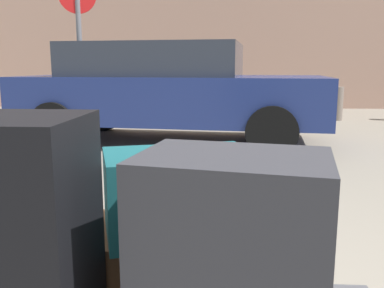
# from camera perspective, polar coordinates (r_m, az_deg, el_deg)

# --- Properties ---
(duffel_bag_brown_front_right) EXTENTS (0.68, 0.35, 0.30)m
(duffel_bag_brown_front_right) POSITION_cam_1_polar(r_m,az_deg,el_deg) (1.28, -1.60, -18.07)
(duffel_bag_brown_front_right) COLOR #51331E
(duffel_bag_brown_front_right) RESTS_ON luggage_cart
(duffel_bag_teal_topmost_pile) EXTENTS (0.47, 0.37, 0.23)m
(duffel_bag_teal_topmost_pile) POSITION_cam_1_polar(r_m,az_deg,el_deg) (1.17, -1.66, -6.63)
(duffel_bag_teal_topmost_pile) COLOR #144C51
(duffel_bag_teal_topmost_pile) RESTS_ON duffel_bag_brown_front_right
(parked_car) EXTENTS (4.49, 2.33, 1.42)m
(parked_car) POSITION_cam_1_polar(r_m,az_deg,el_deg) (6.10, -3.21, 7.40)
(parked_car) COLOR navy
(parked_car) RESTS_ON ground_plane
(bollard_kerb_near) EXTENTS (0.25, 0.25, 0.68)m
(bollard_kerb_near) POSITION_cam_1_polar(r_m,az_deg,el_deg) (9.09, 19.20, 5.24)
(bollard_kerb_near) COLOR #72665B
(bollard_kerb_near) RESTS_ON ground_plane
(no_parking_sign) EXTENTS (0.49, 0.12, 2.29)m
(no_parking_sign) POSITION_cam_1_polar(r_m,az_deg,el_deg) (5.99, -15.14, 13.30)
(no_parking_sign) COLOR slate
(no_parking_sign) RESTS_ON ground_plane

